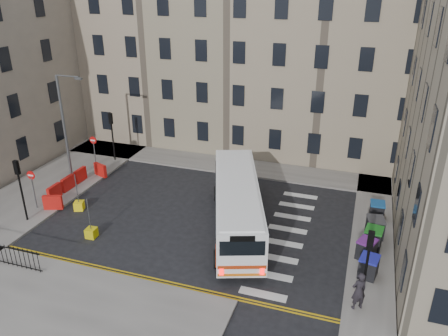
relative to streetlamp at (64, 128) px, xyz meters
The scene contains 22 objects.
ground 13.85m from the streetlamp, ahead, with size 120.00×120.00×0.00m, color black.
pavement_north 10.52m from the streetlamp, 43.32° to the left, with size 36.00×3.20×0.15m, color slate.
pavement_east 22.50m from the streetlamp, ahead, with size 2.40×26.00×0.15m, color slate.
pavement_west 4.49m from the streetlamp, 135.00° to the right, with size 6.00×22.00×0.15m, color slate.
pavement_sw 14.08m from the streetlamp, 63.43° to the right, with size 20.00×6.00×0.15m, color slate.
terrace_north 15.38m from the streetlamp, 66.04° to the left, with size 38.30×10.80×17.20m.
traffic_light_east 22.91m from the streetlamp, 19.15° to the right, with size 0.28×0.22×4.10m.
traffic_light_nw 4.84m from the streetlamp, 77.47° to the left, with size 0.28×0.22×4.10m.
traffic_light_sw 6.26m from the streetlamp, 80.54° to the right, with size 0.28×0.22×4.10m.
streetlamp is the anchor object (origin of this frame).
no_entry_north 3.41m from the streetlamp, 78.69° to the left, with size 0.60×0.08×3.00m.
no_entry_south 5.06m from the streetlamp, 83.66° to the right, with size 0.60×0.08×3.00m.
roadworks_barriers 4.15m from the streetlamp, 52.28° to the right, with size 1.66×6.26×1.00m.
bus 14.39m from the streetlamp, 10.01° to the right, with size 6.15×11.39×3.05m.
wheelie_bin_a 22.70m from the streetlamp, 12.98° to the right, with size 1.09×1.20×1.15m.
wheelie_bin_b 22.23m from the streetlamp, ahead, with size 1.20×1.28×1.13m.
wheelie_bin_c 22.40m from the streetlamp, ahead, with size 1.10×1.22×1.21m.
wheelie_bin_d 22.38m from the streetlamp, ahead, with size 1.15×1.27×1.22m.
wheelie_bin_e 22.49m from the streetlamp, ahead, with size 0.93×1.06×1.13m.
pedestrian 23.00m from the streetlamp, 19.75° to the right, with size 0.72×0.47×1.98m, color black.
bollard_yellow 6.29m from the streetlamp, 48.26° to the right, with size 0.60×0.60×0.60m, color yellow.
bollard_chevron 9.53m from the streetlamp, 46.32° to the right, with size 0.60×0.60×0.60m, color #C9B90B.
Camera 1 is at (7.67, -22.96, 14.43)m, focal length 35.00 mm.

